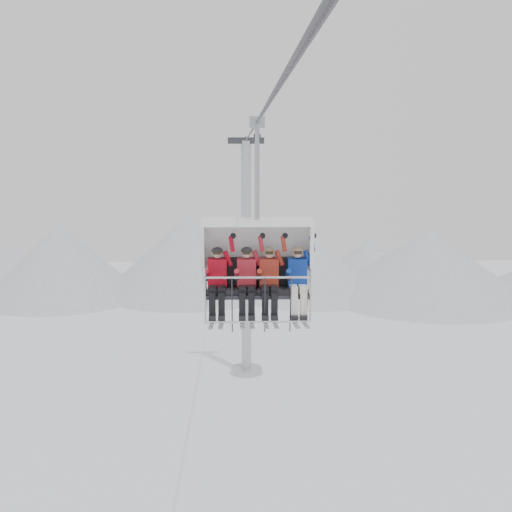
{
  "coord_description": "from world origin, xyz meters",
  "views": [
    {
      "loc": [
        -0.34,
        -13.68,
        12.74
      ],
      "look_at": [
        0.0,
        0.0,
        10.5
      ],
      "focal_mm": 45.0,
      "sensor_mm": 36.0,
      "label": 1
    }
  ],
  "objects_px": {
    "skier_far_left": "(217,280)",
    "skier_far_right": "(298,279)",
    "lift_tower_right": "(246,275)",
    "skier_center_right": "(269,279)",
    "chairlift_carrier": "(257,254)",
    "skier_center_left": "(247,280)"
  },
  "relations": [
    {
      "from": "skier_far_left",
      "to": "skier_center_left",
      "type": "bearing_deg",
      "value": 0.0
    },
    {
      "from": "lift_tower_right",
      "to": "skier_center_right",
      "type": "distance_m",
      "value": 23.46
    },
    {
      "from": "chairlift_carrier",
      "to": "skier_far_left",
      "type": "bearing_deg",
      "value": -159.28
    },
    {
      "from": "skier_far_left",
      "to": "skier_far_right",
      "type": "xyz_separation_m",
      "value": [
        1.62,
        0.0,
        0.0
      ]
    },
    {
      "from": "chairlift_carrier",
      "to": "skier_center_left",
      "type": "height_order",
      "value": "chairlift_carrier"
    },
    {
      "from": "chairlift_carrier",
      "to": "skier_center_right",
      "type": "relative_size",
      "value": 2.36
    },
    {
      "from": "lift_tower_right",
      "to": "chairlift_carrier",
      "type": "bearing_deg",
      "value": -90.0
    },
    {
      "from": "skier_center_left",
      "to": "chairlift_carrier",
      "type": "bearing_deg",
      "value": 54.8
    },
    {
      "from": "skier_far_left",
      "to": "skier_far_right",
      "type": "relative_size",
      "value": 1.0
    },
    {
      "from": "lift_tower_right",
      "to": "skier_center_left",
      "type": "xyz_separation_m",
      "value": [
        -0.21,
        -23.04,
        4.41
      ]
    },
    {
      "from": "chairlift_carrier",
      "to": "skier_far_right",
      "type": "relative_size",
      "value": 2.36
    },
    {
      "from": "skier_far_left",
      "to": "skier_far_right",
      "type": "distance_m",
      "value": 1.62
    },
    {
      "from": "skier_center_right",
      "to": "skier_far_right",
      "type": "bearing_deg",
      "value": 0.0
    },
    {
      "from": "lift_tower_right",
      "to": "skier_far_left",
      "type": "bearing_deg",
      "value": -92.0
    },
    {
      "from": "skier_center_left",
      "to": "skier_far_right",
      "type": "relative_size",
      "value": 1.0
    },
    {
      "from": "chairlift_carrier",
      "to": "skier_far_right",
      "type": "xyz_separation_m",
      "value": [
        0.82,
        -0.3,
        -0.46
      ]
    },
    {
      "from": "skier_far_left",
      "to": "skier_center_left",
      "type": "xyz_separation_m",
      "value": [
        0.59,
        0.0,
        0.0
      ]
    },
    {
      "from": "lift_tower_right",
      "to": "skier_far_left",
      "type": "xyz_separation_m",
      "value": [
        -0.81,
        -23.04,
        4.41
      ]
    },
    {
      "from": "lift_tower_right",
      "to": "skier_center_right",
      "type": "bearing_deg",
      "value": -89.41
    },
    {
      "from": "skier_center_left",
      "to": "skier_far_left",
      "type": "bearing_deg",
      "value": 180.0
    },
    {
      "from": "lift_tower_right",
      "to": "skier_center_left",
      "type": "height_order",
      "value": "lift_tower_right"
    },
    {
      "from": "lift_tower_right",
      "to": "skier_center_right",
      "type": "height_order",
      "value": "lift_tower_right"
    }
  ]
}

